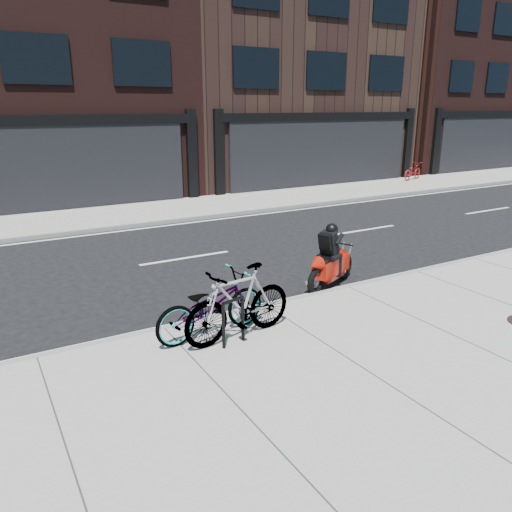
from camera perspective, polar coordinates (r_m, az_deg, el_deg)
ground at (r=11.07m, az=-4.15°, el=-2.89°), size 120.00×120.00×0.00m
sidewalk_near at (r=7.29m, az=13.92°, el=-13.89°), size 60.00×6.00×0.13m
sidewalk_far at (r=18.11m, az=-15.02°, el=4.57°), size 60.00×3.50×0.13m
building_center at (r=24.29m, az=-26.08°, el=23.60°), size 12.00×10.00×14.50m
building_mideast at (r=28.07m, az=1.33°, el=21.97°), size 12.00×10.00×12.50m
building_east at (r=35.80m, az=19.13°, el=20.40°), size 10.00×10.00×13.00m
bike_rack at (r=7.79m, az=-2.62°, el=-7.06°), size 0.44×0.15×0.76m
bicycle_front at (r=8.08m, az=-5.18°, el=-5.63°), size 2.05×0.92×1.04m
bicycle_rear at (r=7.94m, az=-1.99°, el=-5.37°), size 2.04×0.79×1.20m
motorcycle at (r=10.75m, az=8.80°, el=-0.47°), size 1.77×0.98×1.40m
bicycle_far at (r=26.65m, az=17.45°, el=9.23°), size 1.74×1.05×0.86m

